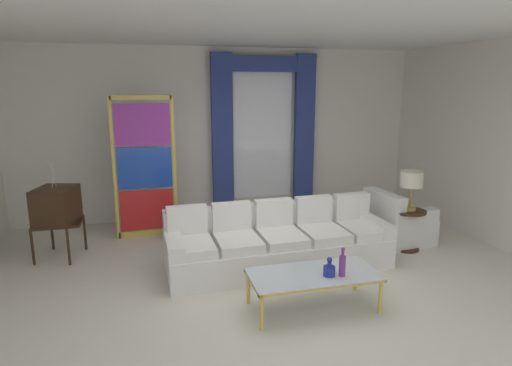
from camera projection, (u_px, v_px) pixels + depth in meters
The scene contains 15 objects.
ground_plane at pixel (268, 283), 5.26m from camera, with size 16.00×16.00×0.00m, color silver.
wall_rear at pixel (221, 133), 7.81m from camera, with size 8.00×0.12×3.00m, color white.
wall_right at pixel (495, 144), 6.40m from camera, with size 0.12×7.00×3.00m, color white.
ceiling_slab at pixel (252, 30), 5.35m from camera, with size 8.00×7.60×0.04m, color white.
curtained_window at pixel (264, 120), 7.79m from camera, with size 2.00×0.17×2.70m.
couch_white_long at pixel (277, 243), 5.75m from camera, with size 2.94×0.99×0.86m.
coffee_table at pixel (313, 276), 4.59m from camera, with size 1.37×0.64×0.41m.
bottle_blue_decanter at pixel (342, 265), 4.49m from camera, with size 0.07×0.07×0.31m.
bottle_crystal_tall at pixel (329, 270), 4.51m from camera, with size 0.12×0.12×0.20m.
vintage_tv at pixel (56, 207), 5.92m from camera, with size 0.64×0.70×1.35m.
armchair_white at pixel (396, 224), 6.61m from camera, with size 0.90×0.89×0.80m.
stained_glass_divider at pixel (145, 171), 6.69m from camera, with size 0.95×0.05×2.20m.
peacock_figurine at pixel (180, 228), 6.61m from camera, with size 0.44×0.60×0.50m.
round_side_table at pixel (408, 226), 6.28m from camera, with size 0.48×0.48×0.59m.
table_lamp_brass at pixel (411, 181), 6.13m from camera, with size 0.32×0.32×0.57m.
Camera 1 is at (-1.37, -4.66, 2.35)m, focal length 30.43 mm.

